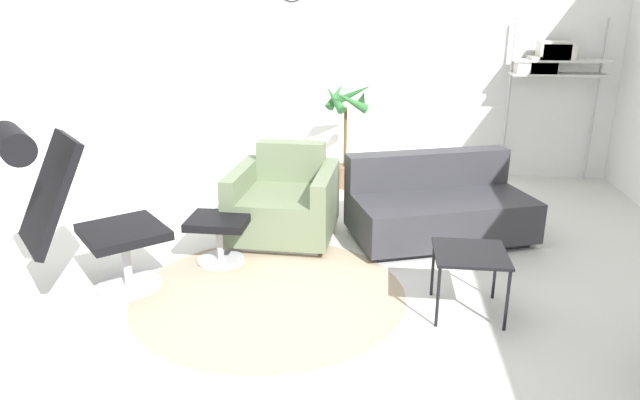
{
  "coord_description": "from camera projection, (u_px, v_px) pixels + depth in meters",
  "views": [
    {
      "loc": [
        0.73,
        -3.44,
        1.84
      ],
      "look_at": [
        0.3,
        0.36,
        0.55
      ],
      "focal_mm": 32.0,
      "sensor_mm": 36.0,
      "label": 1
    }
  ],
  "objects": [
    {
      "name": "ground_plane",
      "position": [
        270.0,
        291.0,
        3.91
      ],
      "size": [
        12.0,
        12.0,
        0.0
      ],
      "primitive_type": "plane",
      "color": "silver"
    },
    {
      "name": "wall_back",
      "position": [
        321.0,
        49.0,
        6.43
      ],
      "size": [
        12.0,
        0.09,
        2.8
      ],
      "color": "white",
      "rests_on": "ground_plane"
    },
    {
      "name": "round_rug",
      "position": [
        270.0,
        293.0,
        3.87
      ],
      "size": [
        1.85,
        1.85,
        0.01
      ],
      "color": "tan",
      "rests_on": "ground_plane"
    },
    {
      "name": "lounge_chair",
      "position": [
        69.0,
        199.0,
        3.58
      ],
      "size": [
        1.03,
        1.0,
        1.19
      ],
      "rotation": [
        0.0,
        0.0,
        -0.83
      ],
      "color": "#BCBCC1",
      "rests_on": "ground_plane"
    },
    {
      "name": "ottoman",
      "position": [
        219.0,
        230.0,
        4.29
      ],
      "size": [
        0.44,
        0.38,
        0.36
      ],
      "color": "#BCBCC1",
      "rests_on": "ground_plane"
    },
    {
      "name": "armchair_red",
      "position": [
        285.0,
        204.0,
        4.78
      ],
      "size": [
        0.86,
        0.9,
        0.75
      ],
      "rotation": [
        0.0,
        0.0,
        3.1
      ],
      "color": "silver",
      "rests_on": "ground_plane"
    },
    {
      "name": "couch_low",
      "position": [
        438.0,
        208.0,
        4.76
      ],
      "size": [
        1.62,
        1.23,
        0.68
      ],
      "rotation": [
        0.0,
        0.0,
        3.48
      ],
      "color": "black",
      "rests_on": "ground_plane"
    },
    {
      "name": "side_table",
      "position": [
        470.0,
        258.0,
        3.53
      ],
      "size": [
        0.44,
        0.44,
        0.41
      ],
      "color": "black",
      "rests_on": "ground_plane"
    },
    {
      "name": "potted_plant",
      "position": [
        346.0,
        136.0,
        6.04
      ],
      "size": [
        0.57,
        0.6,
        1.13
      ],
      "color": "brown",
      "rests_on": "ground_plane"
    },
    {
      "name": "shelf_unit",
      "position": [
        550.0,
        62.0,
        5.97
      ],
      "size": [
        0.98,
        0.28,
        1.75
      ],
      "color": "#BCBCC1",
      "rests_on": "ground_plane"
    }
  ]
}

